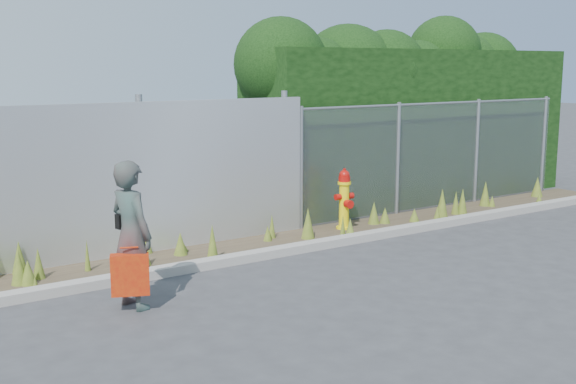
# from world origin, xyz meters

# --- Properties ---
(ground) EXTENTS (80.00, 80.00, 0.00)m
(ground) POSITION_xyz_m (0.00, 0.00, 0.00)
(ground) COLOR #37373A
(ground) RESTS_ON ground
(curb) EXTENTS (16.00, 0.22, 0.12)m
(curb) POSITION_xyz_m (0.00, 1.80, 0.06)
(curb) COLOR gray
(curb) RESTS_ON ground
(weed_strip) EXTENTS (16.00, 1.24, 0.53)m
(weed_strip) POSITION_xyz_m (0.17, 2.45, 0.14)
(weed_strip) COLOR #423526
(weed_strip) RESTS_ON ground
(corrugated_fence) EXTENTS (8.50, 0.21, 2.30)m
(corrugated_fence) POSITION_xyz_m (-3.25, 3.01, 1.10)
(corrugated_fence) COLOR silver
(corrugated_fence) RESTS_ON ground
(chainlink_fence) EXTENTS (6.50, 0.07, 2.05)m
(chainlink_fence) POSITION_xyz_m (4.25, 3.00, 1.03)
(chainlink_fence) COLOR gray
(chainlink_fence) RESTS_ON ground
(hedge) EXTENTS (7.62, 1.96, 3.70)m
(hedge) POSITION_xyz_m (4.36, 4.06, 2.03)
(hedge) COLOR black
(hedge) RESTS_ON ground
(fire_hydrant) EXTENTS (0.35, 0.31, 1.03)m
(fire_hydrant) POSITION_xyz_m (1.62, 2.56, 0.50)
(fire_hydrant) COLOR yellow
(fire_hydrant) RESTS_ON ground
(woman) EXTENTS (0.53, 0.69, 1.68)m
(woman) POSITION_xyz_m (-2.78, 0.87, 0.84)
(woman) COLOR #10665C
(woman) RESTS_ON ground
(red_tote_bag) EXTENTS (0.42, 0.15, 0.54)m
(red_tote_bag) POSITION_xyz_m (-2.88, 0.70, 0.44)
(red_tote_bag) COLOR #AD1809
(black_shoulder_bag) EXTENTS (0.22, 0.09, 0.17)m
(black_shoulder_bag) POSITION_xyz_m (-2.79, 1.01, 0.98)
(black_shoulder_bag) COLOR black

